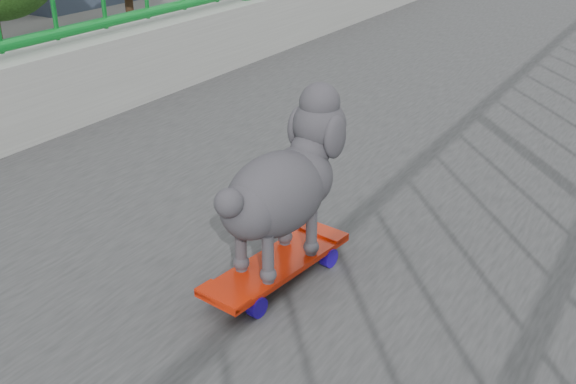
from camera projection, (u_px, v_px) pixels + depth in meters
The scene contains 3 objects.
skateboard at pixel (277, 266), 1.61m from camera, with size 0.18×0.44×0.06m.
poodle at pixel (283, 183), 1.54m from camera, with size 0.22×0.44×0.37m.
car_5 at pixel (367, 179), 17.69m from camera, with size 1.42×4.07×1.34m, color #BC0708.
Camera 1 is at (0.68, 1.03, 7.89)m, focal length 42.00 mm.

